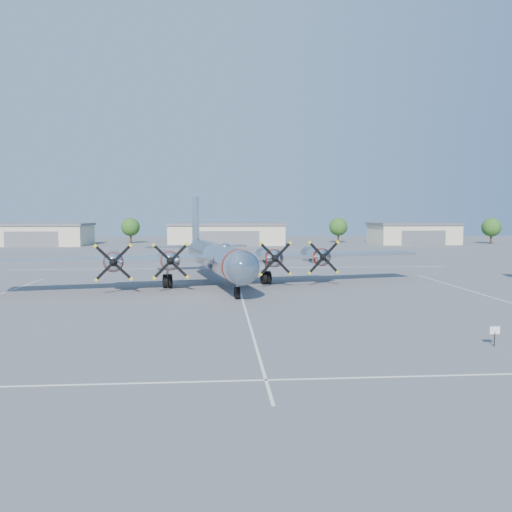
{
  "coord_description": "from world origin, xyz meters",
  "views": [
    {
      "loc": [
        -2.04,
        -43.2,
        7.18
      ],
      "look_at": [
        1.68,
        5.91,
        3.2
      ],
      "focal_mm": 35.0,
      "sensor_mm": 36.0,
      "label": 1
    }
  ],
  "objects": [
    {
      "name": "ground",
      "position": [
        0.0,
        0.0,
        0.0
      ],
      "size": [
        260.0,
        260.0,
        0.0
      ],
      "primitive_type": "plane",
      "color": "#58585B",
      "rests_on": "ground"
    },
    {
      "name": "parking_lines",
      "position": [
        0.0,
        -1.75,
        0.01
      ],
      "size": [
        60.0,
        50.08,
        0.01
      ],
      "color": "silver",
      "rests_on": "ground"
    },
    {
      "name": "hangar_west",
      "position": [
        -45.0,
        81.96,
        2.71
      ],
      "size": [
        22.6,
        14.6,
        5.4
      ],
      "color": "beige",
      "rests_on": "ground"
    },
    {
      "name": "hangar_center",
      "position": [
        0.0,
        81.96,
        2.71
      ],
      "size": [
        28.6,
        14.6,
        5.4
      ],
      "color": "beige",
      "rests_on": "ground"
    },
    {
      "name": "hangar_east",
      "position": [
        48.0,
        81.96,
        2.71
      ],
      "size": [
        20.6,
        14.6,
        5.4
      ],
      "color": "beige",
      "rests_on": "ground"
    },
    {
      "name": "tree_west",
      "position": [
        -25.0,
        90.0,
        4.22
      ],
      "size": [
        4.8,
        4.8,
        6.64
      ],
      "color": "#382619",
      "rests_on": "ground"
    },
    {
      "name": "tree_east",
      "position": [
        30.0,
        88.0,
        4.22
      ],
      "size": [
        4.8,
        4.8,
        6.64
      ],
      "color": "#382619",
      "rests_on": "ground"
    },
    {
      "name": "tree_far_east",
      "position": [
        68.0,
        80.0,
        4.22
      ],
      "size": [
        4.8,
        4.8,
        6.64
      ],
      "color": "#382619",
      "rests_on": "ground"
    },
    {
      "name": "main_bomber_b29",
      "position": [
        -2.46,
        9.4,
        0.0
      ],
      "size": [
        48.54,
        37.76,
        9.63
      ],
      "primitive_type": null,
      "rotation": [
        0.0,
        0.0,
        0.2
      ],
      "color": "silver",
      "rests_on": "ground"
    },
    {
      "name": "info_placard",
      "position": [
        13.12,
        -17.27,
        0.78
      ],
      "size": [
        0.58,
        0.06,
        1.11
      ],
      "rotation": [
        0.0,
        0.0,
        0.02
      ],
      "color": "black",
      "rests_on": "ground"
    }
  ]
}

